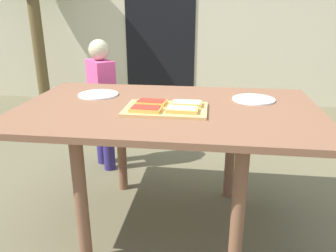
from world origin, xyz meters
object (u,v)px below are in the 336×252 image
at_px(cutting_board, 167,109).
at_px(pizza_slice_far_right, 187,103).
at_px(child_left, 102,98).
at_px(pizza_slice_far_left, 151,102).
at_px(plate_white_left, 98,94).
at_px(pizza_slice_near_left, 146,109).
at_px(plate_white_right, 254,99).
at_px(dining_table, 168,121).
at_px(pizza_slice_near_right, 182,110).

distance_m(cutting_board, pizza_slice_far_right, 0.12).
bearing_deg(child_left, cutting_board, -52.19).
height_order(pizza_slice_far_left, child_left, child_left).
xyz_separation_m(cutting_board, plate_white_left, (-0.45, 0.25, -0.00)).
relative_size(pizza_slice_near_left, plate_white_right, 0.67).
xyz_separation_m(dining_table, pizza_slice_far_right, (0.10, -0.01, 0.11)).
distance_m(pizza_slice_far_left, pizza_slice_near_left, 0.12).
bearing_deg(cutting_board, pizza_slice_far_left, 147.89).
bearing_deg(child_left, pizza_slice_near_left, -58.96).
xyz_separation_m(pizza_slice_far_right, pizza_slice_near_left, (-0.19, -0.13, 0.00)).
distance_m(pizza_slice_far_right, child_left, 1.02).
height_order(cutting_board, pizza_slice_near_left, pizza_slice_near_left).
distance_m(pizza_slice_far_right, plate_white_left, 0.58).
xyz_separation_m(pizza_slice_near_right, plate_white_left, (-0.53, 0.31, -0.02)).
relative_size(cutting_board, child_left, 0.42).
xyz_separation_m(dining_table, pizza_slice_near_right, (0.09, -0.13, 0.11)).
relative_size(pizza_slice_near_right, plate_white_left, 0.67).
bearing_deg(pizza_slice_far_right, pizza_slice_near_right, -96.85).
bearing_deg(plate_white_left, dining_table, -22.49).
distance_m(cutting_board, plate_white_right, 0.53).
distance_m(pizza_slice_near_right, plate_white_right, 0.49).
bearing_deg(plate_white_right, plate_white_left, -179.66).
xyz_separation_m(cutting_board, child_left, (-0.60, 0.78, -0.17)).
height_order(cutting_board, plate_white_right, cutting_board).
xyz_separation_m(cutting_board, plate_white_right, (0.46, 0.26, -0.00)).
bearing_deg(pizza_slice_near_right, cutting_board, 147.27).
height_order(pizza_slice_near_right, pizza_slice_far_left, same).
xyz_separation_m(pizza_slice_far_left, plate_white_left, (-0.36, 0.20, -0.02)).
xyz_separation_m(dining_table, cutting_board, (0.00, -0.07, 0.09)).
height_order(pizza_slice_far_left, plate_white_right, pizza_slice_far_left).
bearing_deg(pizza_slice_near_left, pizza_slice_far_right, 32.97).
relative_size(pizza_slice_near_right, pizza_slice_near_left, 0.99).
bearing_deg(plate_white_right, pizza_slice_far_left, -159.78).
xyz_separation_m(pizza_slice_far_right, pizza_slice_far_left, (-0.19, -0.00, 0.00)).
distance_m(pizza_slice_far_left, plate_white_right, 0.59).
bearing_deg(pizza_slice_far_right, plate_white_left, 160.14).
relative_size(pizza_slice_near_right, child_left, 0.16).
xyz_separation_m(pizza_slice_far_right, plate_white_left, (-0.54, 0.20, -0.02)).
height_order(plate_white_left, plate_white_right, same).
relative_size(dining_table, pizza_slice_far_left, 9.86).
relative_size(cutting_board, pizza_slice_near_right, 2.65).
height_order(cutting_board, plate_white_left, cutting_board).
bearing_deg(pizza_slice_near_right, pizza_slice_far_left, 147.58).
height_order(dining_table, pizza_slice_near_left, pizza_slice_near_left).
relative_size(dining_table, pizza_slice_near_left, 9.97).
bearing_deg(dining_table, pizza_slice_near_right, -54.58).
bearing_deg(plate_white_left, pizza_slice_near_right, -30.19).
bearing_deg(pizza_slice_far_right, child_left, 134.28).
height_order(pizza_slice_far_right, pizza_slice_near_left, same).
xyz_separation_m(pizza_slice_far_left, child_left, (-0.51, 0.72, -0.19)).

